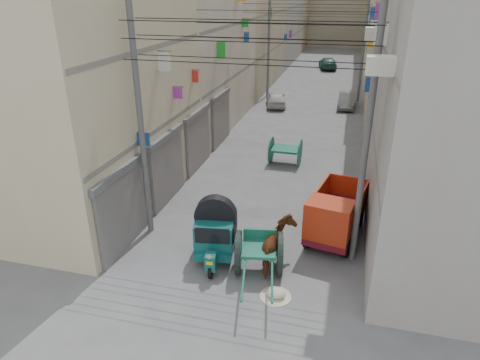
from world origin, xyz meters
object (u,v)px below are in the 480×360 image
(tonga_cart, at_px, (259,253))
(distant_car_green, at_px, (328,63))
(feed_sack, at_px, (276,293))
(auto_rickshaw, at_px, (216,230))
(horse, at_px, (278,246))
(second_cart, at_px, (285,150))
(distant_car_white, at_px, (276,99))
(distant_car_grey, at_px, (347,100))
(mini_truck, at_px, (334,219))

(tonga_cart, height_order, distant_car_green, tonga_cart)
(feed_sack, bearing_deg, auto_rickshaw, 145.35)
(feed_sack, distance_m, horse, 1.58)
(second_cart, xyz_separation_m, distant_car_green, (0.12, 28.79, -0.12))
(tonga_cart, distance_m, feed_sack, 1.38)
(horse, bearing_deg, distant_car_green, -84.97)
(auto_rickshaw, bearing_deg, tonga_cart, -28.64)
(auto_rickshaw, bearing_deg, distant_car_green, 79.34)
(distant_car_white, bearing_deg, distant_car_grey, 177.16)
(horse, bearing_deg, tonga_cart, 42.25)
(mini_truck, relative_size, distant_car_white, 1.06)
(tonga_cart, xyz_separation_m, distant_car_green, (-0.53, 37.98, -0.12))
(tonga_cart, relative_size, mini_truck, 0.90)
(mini_truck, height_order, feed_sack, mini_truck)
(feed_sack, xyz_separation_m, distant_car_grey, (1.29, 22.38, 0.41))
(auto_rickshaw, height_order, mini_truck, mini_truck)
(distant_car_grey, bearing_deg, feed_sack, -92.66)
(mini_truck, bearing_deg, second_cart, 123.02)
(horse, distance_m, distant_car_grey, 21.00)
(feed_sack, xyz_separation_m, horse, (-0.20, 1.44, 0.63))
(auto_rickshaw, distance_m, mini_truck, 4.11)
(mini_truck, distance_m, distant_car_grey, 18.95)
(tonga_cart, xyz_separation_m, mini_truck, (2.10, 2.41, 0.18))
(feed_sack, xyz_separation_m, distant_car_white, (-3.85, 21.50, 0.43))
(horse, height_order, distant_car_white, horse)
(mini_truck, distance_m, horse, 2.55)
(auto_rickshaw, height_order, distant_car_green, auto_rickshaw)
(mini_truck, xyz_separation_m, feed_sack, (-1.38, -3.44, -0.76))
(horse, height_order, distant_car_green, horse)
(distant_car_white, height_order, distant_car_grey, distant_car_white)
(tonga_cart, xyz_separation_m, distant_car_white, (-3.13, 20.48, -0.15))
(distant_car_green, bearing_deg, feed_sack, 82.52)
(tonga_cart, height_order, mini_truck, mini_truck)
(horse, bearing_deg, distant_car_grey, -90.63)
(horse, bearing_deg, second_cart, -79.03)
(horse, xyz_separation_m, distant_car_white, (-3.65, 20.07, -0.20))
(second_cart, relative_size, feed_sack, 2.75)
(feed_sack, distance_m, distant_car_white, 21.85)
(feed_sack, height_order, distant_car_green, distant_car_green)
(distant_car_grey, bearing_deg, second_cart, -101.66)
(feed_sack, height_order, distant_car_white, distant_car_white)
(mini_truck, bearing_deg, feed_sack, -100.92)
(auto_rickshaw, relative_size, distant_car_grey, 0.73)
(tonga_cart, bearing_deg, feed_sack, -65.42)
(distant_car_green, bearing_deg, mini_truck, 84.92)
(auto_rickshaw, relative_size, tonga_cart, 0.75)
(mini_truck, height_order, second_cart, mini_truck)
(distant_car_green, bearing_deg, second_cart, 80.46)
(feed_sack, bearing_deg, distant_car_green, 91.83)
(tonga_cart, height_order, feed_sack, tonga_cart)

